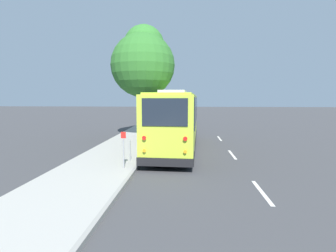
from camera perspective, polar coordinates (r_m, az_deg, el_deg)
name	(u,v)px	position (r m, az deg, el deg)	size (l,w,h in m)	color
ground_plane	(180,152)	(15.65, 2.52, -5.75)	(160.00, 160.00, 0.00)	#3D3D3F
sidewalk_slab	(119,150)	(16.16, -10.56, -5.21)	(80.00, 3.45, 0.15)	#A3A099
curb_strip	(149,151)	(15.80, -4.23, -5.38)	(80.00, 0.14, 0.15)	gray
shuttle_bus	(176,118)	(16.30, 1.69, 1.69)	(10.75, 2.97, 3.63)	#ADC633
parked_sedan_gray	(175,123)	(26.94, 1.48, 0.58)	(4.24, 1.71, 1.32)	slate
parked_sedan_blue	(179,119)	(32.36, 2.48, 1.51)	(4.37, 1.83, 1.32)	navy
parked_sedan_navy	(178,116)	(37.89, 2.16, 2.15)	(4.52, 1.94, 1.26)	#19234C
parked_sedan_silver	(181,113)	(44.68, 2.78, 2.78)	(4.56, 2.00, 1.30)	#A8AAAF
street_tree	(143,61)	(21.34, -5.43, 13.86)	(5.01, 5.01, 8.87)	brown
sign_post_near	(124,149)	(11.69, -9.64, -5.05)	(0.06, 0.22, 1.60)	gray
sign_post_far	(130,151)	(13.01, -8.23, -5.33)	(0.06, 0.06, 1.00)	gray
lane_stripe_behind	(262,192)	(9.83, 19.75, -13.38)	(2.40, 0.14, 0.01)	silver
lane_stripe_mid	(232,155)	(15.48, 13.80, -6.05)	(2.40, 0.14, 0.01)	silver
lane_stripe_ahead	(219,138)	(21.32, 11.13, -2.66)	(2.40, 0.14, 0.01)	silver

